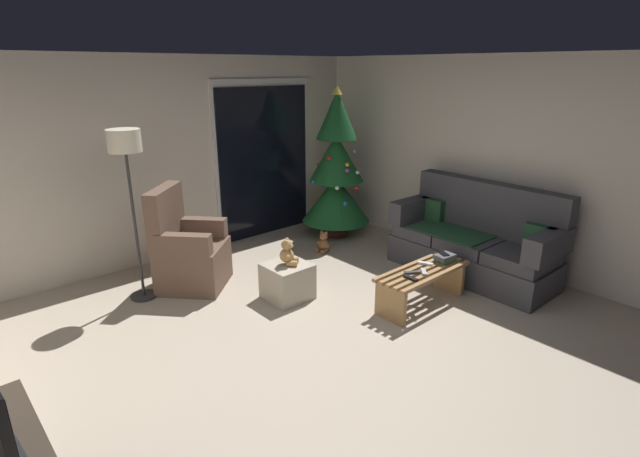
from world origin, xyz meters
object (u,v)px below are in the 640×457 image
Objects in this scene: remote_graphite at (412,272)px; armchair at (188,252)px; remote_white at (425,263)px; floor_lamp at (126,158)px; couch at (475,242)px; remote_black at (411,278)px; teddy_bear_honey at (288,254)px; christmas_tree at (336,172)px; cell_phone at (443,253)px; teddy_bear_chestnut_by_tree at (323,243)px; book_stack at (445,258)px; ottoman at (287,281)px; coffee_table at (422,281)px; remote_silver at (424,272)px.

armchair is (-1.40, 2.01, -0.00)m from remote_graphite.
floor_lamp is (-2.21, 2.03, 1.10)m from remote_white.
couch is 1.10× the size of floor_lamp.
teddy_bear_honey reaches higher than remote_black.
cell_phone is at bearing -103.13° from christmas_tree.
remote_black is at bearing -58.27° from armchair.
teddy_bear_chestnut_by_tree is at bearing -7.26° from armchair.
armchair is 1.22m from floor_lamp.
teddy_bear_chestnut_by_tree is (-0.09, 1.79, -0.36)m from cell_phone.
book_stack is 1.84m from teddy_bear_chestnut_by_tree.
cell_phone is 0.08× the size of floor_lamp.
armchair is at bearing 122.52° from ottoman.
cell_phone is 0.50× the size of teddy_bear_chestnut_by_tree.
christmas_tree is (0.85, 2.18, 0.67)m from coffee_table.
coffee_table is at bearing 86.50° from remote_silver.
coffee_table is 0.97× the size of armchair.
armchair reaches higher than teddy_bear_honey.
remote_white is 1.44m from teddy_bear_honey.
christmas_tree reaches higher than remote_graphite.
book_stack is at bearing 5.73° from remote_black.
floor_lamp is at bearing 172.62° from teddy_bear_chestnut_by_tree.
christmas_tree is 2.48m from armchair.
coffee_table is 0.22m from remote_graphite.
remote_graphite is at bearing 34.95° from remote_black.
remote_white is at bearing 76.94° from remote_silver.
remote_graphite is at bearing 176.05° from coffee_table.
cell_phone is 3.36m from floor_lamp.
remote_silver reaches higher than ottoman.
armchair is at bearing 123.92° from remote_black.
coffee_table is at bearing -155.01° from cell_phone.
christmas_tree reaches higher than cell_phone.
floor_lamp reaches higher than cell_phone.
remote_silver is 1.42m from ottoman.
christmas_tree is (0.50, 2.20, 0.50)m from book_stack.
teddy_bear_chestnut_by_tree is (1.20, 0.75, -0.07)m from ottoman.
book_stack is 0.11× the size of christmas_tree.
floor_lamp reaches higher than remote_black.
teddy_bear_honey is 1.46m from teddy_bear_chestnut_by_tree.
remote_black reaches higher than coffee_table.
remote_silver is 0.12m from remote_graphite.
remote_white is at bearing -42.31° from teddy_bear_honey.
coffee_table is at bearing -47.79° from teddy_bear_honey.
christmas_tree is 7.42× the size of teddy_bear_chestnut_by_tree.
cell_phone is (0.62, 0.06, 0.08)m from remote_black.
christmas_tree is 2.25m from ottoman.
teddy_bear_honey is at bearing -42.75° from floor_lamp.
couch is at bearing 7.95° from remote_black.
floor_lamp reaches higher than book_stack.
remote_black is (-0.12, -0.07, 0.00)m from remote_graphite.
remote_silver is 0.55× the size of teddy_bear_honey.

